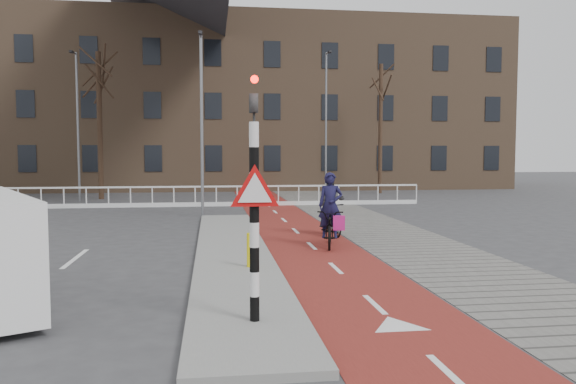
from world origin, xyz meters
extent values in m
plane|color=#38383A|center=(0.00, 0.00, 0.00)|extent=(120.00, 120.00, 0.00)
cube|color=maroon|center=(1.50, 10.00, 0.01)|extent=(2.50, 60.00, 0.01)
cube|color=slate|center=(4.30, 10.00, 0.01)|extent=(3.00, 60.00, 0.01)
cube|color=gray|center=(-0.70, 4.00, 0.06)|extent=(1.80, 16.00, 0.12)
cylinder|color=black|center=(-0.60, -2.00, 1.56)|extent=(0.14, 0.14, 2.88)
imported|color=black|center=(-0.60, -2.00, 3.40)|extent=(0.13, 0.16, 0.80)
cylinder|color=#FF0C05|center=(-0.60, -2.14, 3.58)|extent=(0.11, 0.02, 0.11)
cylinder|color=yellow|center=(-0.42, 1.88, 0.48)|extent=(0.12, 0.12, 0.73)
imported|color=black|center=(1.98, 4.84, 0.52)|extent=(1.08, 2.05, 1.02)
imported|color=#151437|center=(1.98, 4.84, 1.14)|extent=(0.73, 0.56, 1.78)
cube|color=#C31B7C|center=(2.10, 4.30, 0.72)|extent=(0.35, 0.26, 0.38)
imported|color=black|center=(2.45, 6.86, 0.54)|extent=(0.71, 1.82, 1.07)
imported|color=black|center=(2.45, 6.86, 1.09)|extent=(0.88, 0.72, 1.67)
cube|color=#1E8C3D|center=(-4.31, -0.45, 0.91)|extent=(1.27, 2.52, 0.55)
cylinder|color=black|center=(-3.86, -1.45, 0.31)|extent=(0.47, 0.65, 0.61)
cylinder|color=black|center=(-5.19, 1.22, 0.31)|extent=(0.47, 0.65, 0.61)
cube|color=silver|center=(-5.00, 17.00, 0.95)|extent=(28.00, 0.08, 0.08)
cube|color=silver|center=(-5.00, 17.00, 0.10)|extent=(28.00, 0.10, 0.20)
cube|color=#7F6047|center=(-3.00, 32.00, 6.00)|extent=(46.00, 10.00, 12.00)
cylinder|color=black|center=(-7.30, 22.15, 4.04)|extent=(0.29, 0.29, 8.07)
cylinder|color=black|center=(9.37, 24.43, 4.06)|extent=(0.26, 0.26, 8.12)
cylinder|color=slate|center=(-1.58, 12.67, 3.60)|extent=(0.12, 0.12, 7.21)
cylinder|color=slate|center=(-8.14, 20.75, 3.89)|extent=(0.12, 0.12, 7.78)
cylinder|color=slate|center=(5.55, 22.85, 4.23)|extent=(0.12, 0.12, 8.47)
camera|label=1|loc=(-1.20, -10.01, 2.56)|focal=35.00mm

